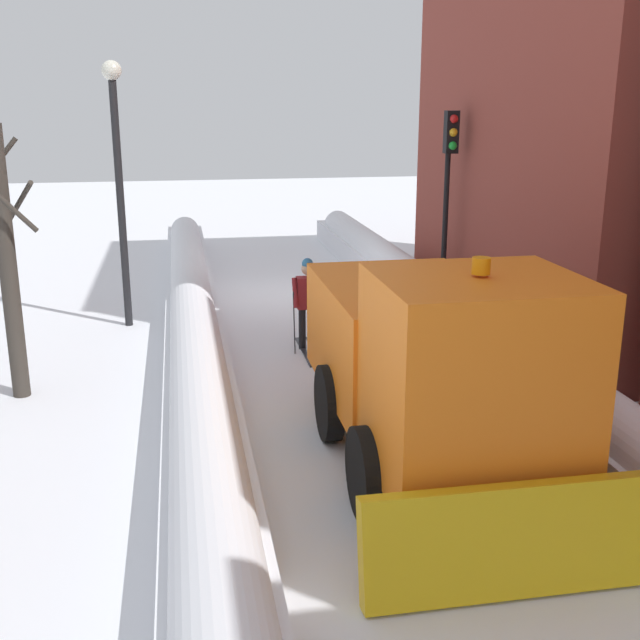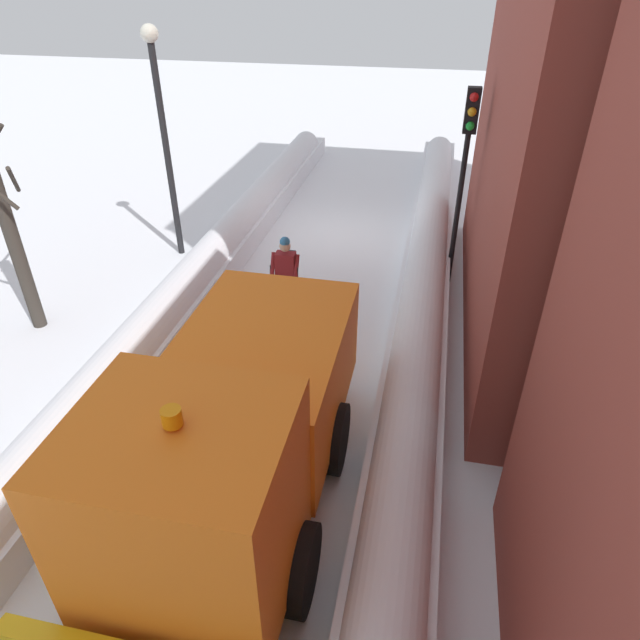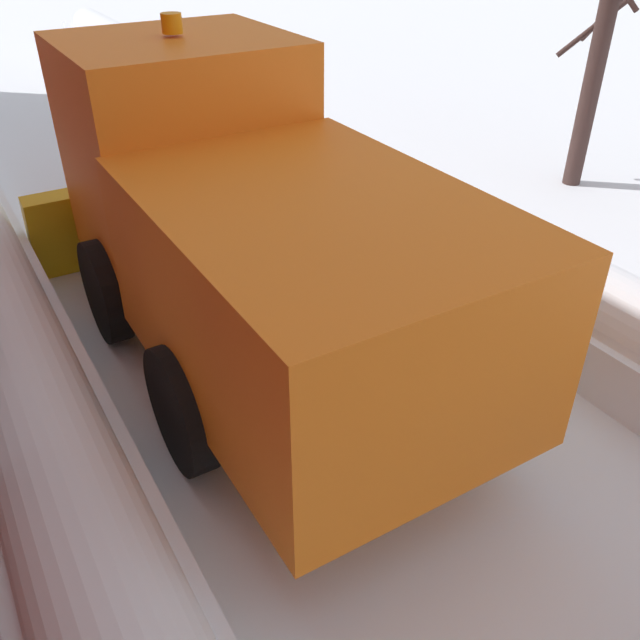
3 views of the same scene
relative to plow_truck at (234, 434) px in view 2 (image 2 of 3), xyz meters
The scene contains 8 objects.
ground_plane 1.58m from the plow_truck, 46.72° to the left, with size 80.00×80.00×0.00m, color white.
snowbank_left 2.42m from the plow_truck, 169.40° to the left, with size 1.10×36.00×1.11m.
snowbank_right 3.15m from the plow_truck, ahead, with size 1.10×36.00×1.04m.
plow_truck is the anchor object (origin of this frame).
skier 5.43m from the plow_truck, 82.02° to the right, with size 0.62×1.80×1.81m.
traffic_light_pole 8.07m from the plow_truck, 110.33° to the right, with size 0.28×0.42×4.50m.
street_lamp 9.01m from the plow_truck, 60.67° to the right, with size 0.40×0.40×5.49m.
bare_tree_near 6.97m from the plow_truck, 32.43° to the right, with size 1.05×1.09×4.47m.
Camera 2 is at (-2.57, 14.53, 6.64)m, focal length 31.45 mm.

